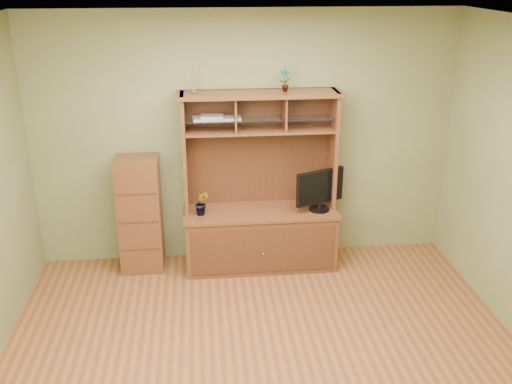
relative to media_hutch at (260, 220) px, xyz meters
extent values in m
cube|color=brown|center=(-0.14, -1.73, -0.53)|extent=(4.50, 4.00, 0.02)
cube|color=white|center=(-0.14, -1.73, 2.19)|extent=(4.50, 4.00, 0.02)
cube|color=#62693E|center=(-0.14, 0.28, 0.83)|extent=(4.50, 0.02, 2.70)
cube|color=#4F2C16|center=(0.00, -0.02, -0.21)|extent=(1.60, 0.55, 0.62)
cube|color=#3B1E10|center=(0.00, -0.30, -0.21)|extent=(1.50, 0.01, 0.50)
sphere|color=silver|center=(0.00, -0.32, -0.24)|extent=(0.02, 0.02, 0.02)
cube|color=#4F2C16|center=(0.00, -0.02, 0.11)|extent=(1.64, 0.59, 0.03)
cube|color=#4F2C16|center=(-0.78, 0.08, 0.75)|extent=(0.04, 0.35, 1.25)
cube|color=#4F2C16|center=(0.78, 0.08, 0.75)|extent=(0.04, 0.35, 1.25)
cube|color=#3B1E10|center=(0.00, 0.24, 0.75)|extent=(1.52, 0.02, 1.25)
cube|color=#4F2C16|center=(0.00, 0.08, 1.36)|extent=(1.66, 0.40, 0.04)
cube|color=#4F2C16|center=(0.00, 0.08, 0.98)|extent=(1.52, 0.32, 0.02)
cube|color=#4F2C16|center=(-0.25, 0.08, 1.16)|extent=(0.02, 0.31, 0.35)
cube|color=#4F2C16|center=(0.25, 0.08, 1.16)|extent=(0.02, 0.31, 0.35)
cube|color=silver|center=(0.00, 0.07, 1.11)|extent=(1.50, 0.27, 0.01)
cylinder|color=black|center=(0.62, -0.08, 0.14)|extent=(0.22, 0.22, 0.02)
cylinder|color=black|center=(0.62, -0.08, 0.18)|extent=(0.04, 0.04, 0.07)
cube|color=black|center=(0.62, -0.08, 0.39)|extent=(0.54, 0.26, 0.37)
imported|color=#25531C|center=(-0.62, -0.08, 0.26)|extent=(0.16, 0.14, 0.27)
imported|color=#2C6724|center=(0.25, 0.08, 1.49)|extent=(0.13, 0.10, 0.23)
cylinder|color=silver|center=(-0.66, 0.08, 1.43)|extent=(0.06, 0.06, 0.10)
cylinder|color=#866343|center=(-0.66, 0.08, 1.57)|extent=(0.04, 0.04, 0.18)
cube|color=#A5A5AA|center=(-0.56, 0.08, 1.12)|extent=(0.26, 0.20, 0.02)
cube|color=#A5A5AA|center=(-0.49, 0.08, 1.14)|extent=(0.24, 0.19, 0.02)
cube|color=#A5A5AA|center=(-0.31, 0.08, 1.12)|extent=(0.24, 0.19, 0.02)
cube|color=#4F2C16|center=(-1.28, 0.05, 0.10)|extent=(0.45, 0.40, 1.25)
cube|color=#3B1E10|center=(-1.28, -0.15, -0.21)|extent=(0.41, 0.01, 0.02)
cube|color=#3B1E10|center=(-1.28, -0.15, 0.10)|extent=(0.41, 0.01, 0.01)
cube|color=#3B1E10|center=(-1.28, -0.15, 0.41)|extent=(0.41, 0.01, 0.01)
camera|label=1|loc=(-0.61, -5.57, 2.55)|focal=40.00mm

